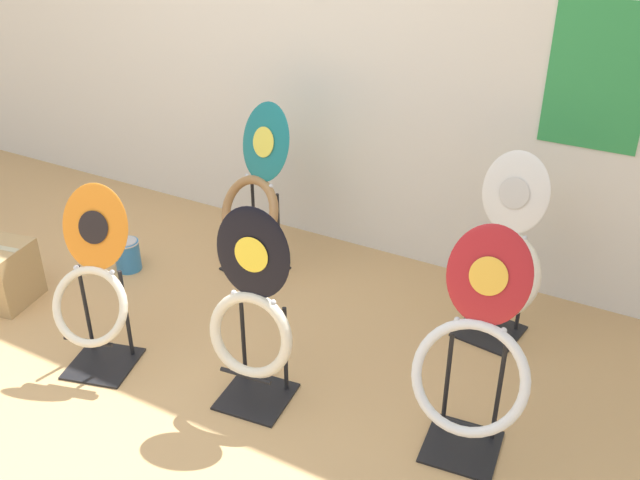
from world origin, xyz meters
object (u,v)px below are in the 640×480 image
Objects in this scene: toilet_seat_display_crimson_swirl at (474,357)px; paint_can at (127,254)px; toilet_seat_display_orange_sun at (93,288)px; toilet_seat_display_teal_sax at (255,197)px; toilet_seat_display_jazz_black at (252,320)px; toilet_seat_display_white_plain at (500,257)px.

toilet_seat_display_crimson_swirl is 5.05× the size of paint_can.
toilet_seat_display_crimson_swirl reaches higher than paint_can.
toilet_seat_display_crimson_swirl reaches higher than toilet_seat_display_orange_sun.
toilet_seat_display_teal_sax reaches higher than toilet_seat_display_orange_sun.
toilet_seat_display_teal_sax is at bearing 81.50° from toilet_seat_display_orange_sun.
paint_can is at bearing 169.79° from toilet_seat_display_crimson_swirl.
toilet_seat_display_crimson_swirl is at bearing 11.28° from toilet_seat_display_jazz_black.
paint_can is (-2.03, 0.37, -0.33)m from toilet_seat_display_crimson_swirl.
toilet_seat_display_crimson_swirl is at bearing 10.44° from toilet_seat_display_orange_sun.
toilet_seat_display_teal_sax reaches higher than toilet_seat_display_white_plain.
toilet_seat_display_orange_sun is (-1.57, -0.29, -0.03)m from toilet_seat_display_crimson_swirl.
toilet_seat_display_white_plain is at bearing 2.18° from toilet_seat_display_teal_sax.
toilet_seat_display_orange_sun is 0.92× the size of toilet_seat_display_white_plain.
toilet_seat_display_white_plain is at bearing 36.25° from toilet_seat_display_orange_sun.
toilet_seat_display_jazz_black is 1.18m from toilet_seat_display_white_plain.
toilet_seat_display_white_plain is (-0.13, 0.77, -0.01)m from toilet_seat_display_crimson_swirl.
toilet_seat_display_orange_sun is (-0.73, -0.12, -0.01)m from toilet_seat_display_jazz_black.
toilet_seat_display_crimson_swirl is 1.00× the size of toilet_seat_display_white_plain.
toilet_seat_display_crimson_swirl is at bearing -26.79° from toilet_seat_display_teal_sax.
toilet_seat_display_teal_sax is (-1.42, 0.72, 0.01)m from toilet_seat_display_crimson_swirl.
toilet_seat_display_jazz_black is at bearing 9.47° from toilet_seat_display_orange_sun.
toilet_seat_display_orange_sun is 1.02m from toilet_seat_display_teal_sax.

